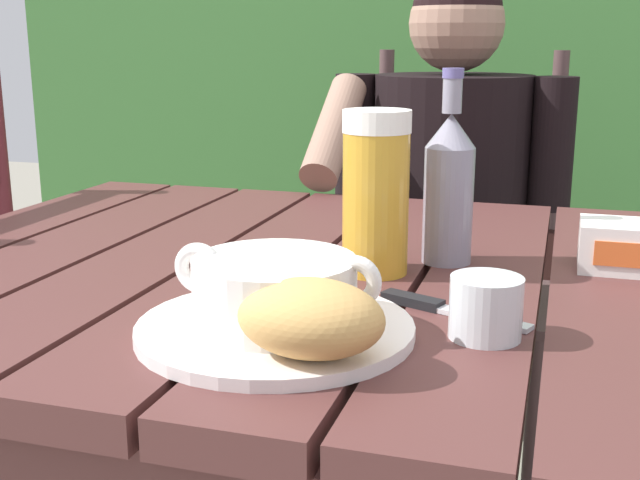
% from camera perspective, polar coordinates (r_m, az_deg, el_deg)
% --- Properties ---
extents(dining_table, '(1.27, 0.90, 0.77)m').
position_cam_1_polar(dining_table, '(1.03, 3.31, -7.20)').
color(dining_table, '#4E2927').
rests_on(dining_table, ground_plane).
extents(hedge_backdrop, '(3.09, 0.83, 2.77)m').
position_cam_1_polar(hedge_backdrop, '(2.73, 13.19, 16.01)').
color(hedge_backdrop, '#376830').
rests_on(hedge_backdrop, ground_plane).
extents(chair_near_diner, '(0.44, 0.41, 1.02)m').
position_cam_1_polar(chair_near_diner, '(1.91, 9.57, -2.86)').
color(chair_near_diner, '#473131').
rests_on(chair_near_diner, ground_plane).
extents(person_eating, '(0.48, 0.47, 1.18)m').
position_cam_1_polar(person_eating, '(1.67, 8.83, 1.95)').
color(person_eating, black).
rests_on(person_eating, ground_plane).
extents(serving_plate, '(0.26, 0.26, 0.01)m').
position_cam_1_polar(serving_plate, '(0.77, -3.19, -6.31)').
color(serving_plate, white).
rests_on(serving_plate, dining_table).
extents(soup_bowl, '(0.20, 0.15, 0.07)m').
position_cam_1_polar(soup_bowl, '(0.75, -3.23, -3.50)').
color(soup_bowl, white).
rests_on(soup_bowl, serving_plate).
extents(bread_roll, '(0.13, 0.10, 0.07)m').
position_cam_1_polar(bread_roll, '(0.68, -0.66, -5.55)').
color(bread_roll, tan).
rests_on(bread_roll, serving_plate).
extents(beer_glass, '(0.08, 0.08, 0.19)m').
position_cam_1_polar(beer_glass, '(0.95, 3.98, 3.38)').
color(beer_glass, gold).
rests_on(beer_glass, dining_table).
extents(beer_bottle, '(0.06, 0.06, 0.24)m').
position_cam_1_polar(beer_bottle, '(1.00, 9.13, 3.86)').
color(beer_bottle, gray).
rests_on(beer_bottle, dining_table).
extents(water_glass_small, '(0.07, 0.07, 0.06)m').
position_cam_1_polar(water_glass_small, '(0.77, 11.69, -4.71)').
color(water_glass_small, silver).
rests_on(water_glass_small, dining_table).
extents(butter_tub, '(0.11, 0.09, 0.06)m').
position_cam_1_polar(butter_tub, '(1.04, 20.94, -0.44)').
color(butter_tub, white).
rests_on(butter_tub, dining_table).
extents(table_knife, '(0.16, 0.08, 0.01)m').
position_cam_1_polar(table_knife, '(0.84, 8.40, -4.73)').
color(table_knife, silver).
rests_on(table_knife, dining_table).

